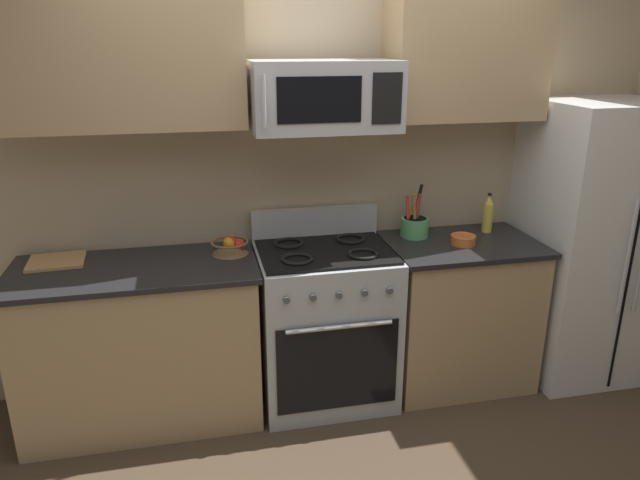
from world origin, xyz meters
TOP-DOWN VIEW (x-y plane):
  - ground_plane at (0.00, 0.00)m, footprint 16.00×16.00m
  - wall_back at (0.00, 1.06)m, footprint 8.00×0.10m
  - counter_left at (-1.03, 0.68)m, footprint 1.28×0.63m
  - range_oven at (-0.00, 0.68)m, footprint 0.76×0.67m
  - counter_right at (0.83, 0.68)m, footprint 0.89×0.63m
  - refrigerator at (1.69, 0.66)m, footprint 0.77×0.74m
  - microwave at (-0.00, 0.71)m, footprint 0.76×0.44m
  - upper_cabinets_left at (-1.04, 0.84)m, footprint 1.27×0.34m
  - upper_cabinets_right at (0.84, 0.84)m, footprint 0.88×0.34m
  - utensil_crock at (0.59, 0.84)m, footprint 0.17×0.17m
  - fruit_basket at (-0.52, 0.78)m, footprint 0.21×0.21m
  - apple_loose at (-0.47, 0.79)m, footprint 0.08×0.08m
  - cutting_board at (-1.44, 0.83)m, footprint 0.30×0.27m
  - bottle_oil at (1.06, 0.83)m, footprint 0.06×0.06m
  - prep_bowl at (0.82, 0.64)m, footprint 0.15×0.15m

SIDE VIEW (x-z plane):
  - ground_plane at x=0.00m, z-range 0.00..0.00m
  - counter_left at x=-1.03m, z-range 0.00..0.91m
  - counter_right at x=0.83m, z-range 0.00..0.91m
  - range_oven at x=0.00m, z-range -0.07..1.02m
  - refrigerator at x=1.69m, z-range 0.00..1.71m
  - cutting_board at x=-1.44m, z-range 0.91..0.93m
  - prep_bowl at x=0.82m, z-range 0.91..0.97m
  - apple_loose at x=-0.47m, z-range 0.91..0.99m
  - fruit_basket at x=-0.52m, z-range 0.90..1.00m
  - utensil_crock at x=0.59m, z-range 0.82..1.14m
  - bottle_oil at x=1.06m, z-range 0.90..1.15m
  - wall_back at x=0.00m, z-range 0.00..2.60m
  - microwave at x=0.00m, z-range 1.58..1.94m
  - upper_cabinets_left at x=-1.04m, z-range 1.60..2.35m
  - upper_cabinets_right at x=0.84m, z-range 1.60..2.35m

